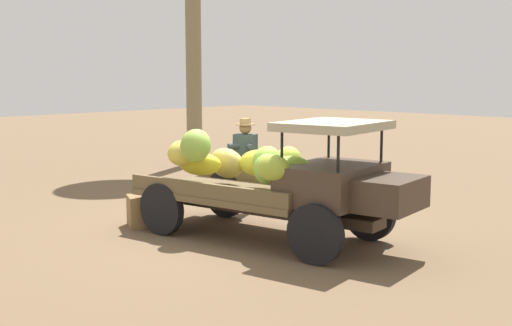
# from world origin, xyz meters

# --- Properties ---
(ground_plane) EXTENTS (60.00, 60.00, 0.00)m
(ground_plane) POSITION_xyz_m (0.00, 0.00, 0.00)
(ground_plane) COLOR brown
(truck) EXTENTS (4.60, 2.25, 1.85)m
(truck) POSITION_xyz_m (0.79, -0.04, 0.93)
(truck) COLOR #3E3025
(truck) RESTS_ON ground
(farmer) EXTENTS (0.56, 0.52, 1.71)m
(farmer) POSITION_xyz_m (-1.17, 1.13, 0.97)
(farmer) COLOR #525576
(farmer) RESTS_ON ground
(wooden_crate) EXTENTS (0.64, 0.62, 0.51)m
(wooden_crate) POSITION_xyz_m (-1.52, -0.96, 0.26)
(wooden_crate) COLOR olive
(wooden_crate) RESTS_ON ground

